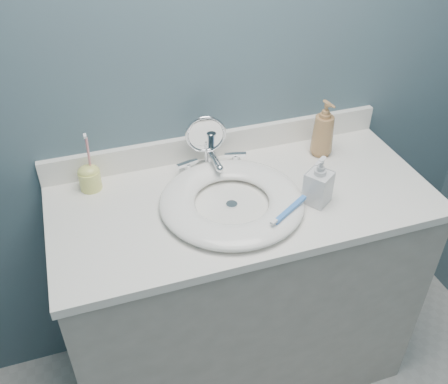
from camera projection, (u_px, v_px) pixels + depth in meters
name	position (u px, v px, depth m)	size (l,w,h in m)	color
back_wall	(216.00, 69.00, 1.60)	(2.20, 0.02, 2.40)	#4B6670
vanity_cabinet	(241.00, 293.00, 1.87)	(1.20, 0.55, 0.85)	#AAA69C
countertop	(243.00, 201.00, 1.60)	(1.22, 0.57, 0.03)	white
backsplash	(218.00, 144.00, 1.76)	(1.22, 0.02, 0.09)	white
basin	(232.00, 201.00, 1.54)	(0.45, 0.45, 0.04)	white
drain	(232.00, 205.00, 1.55)	(0.04, 0.04, 0.01)	silver
faucet	(213.00, 165.00, 1.69)	(0.25, 0.13, 0.07)	silver
makeup_mirror	(206.00, 141.00, 1.65)	(0.14, 0.08, 0.20)	silver
soap_bottle_amber	(324.00, 129.00, 1.73)	(0.08, 0.08, 0.21)	#A07548
soap_bottle_clear	(319.00, 181.00, 1.52)	(0.07, 0.07, 0.16)	silver
toothbrush_holder	(89.00, 177.00, 1.60)	(0.07, 0.07, 0.20)	#E2E572
toothbrush_lying	(289.00, 211.00, 1.47)	(0.15, 0.10, 0.02)	#3C7BD6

